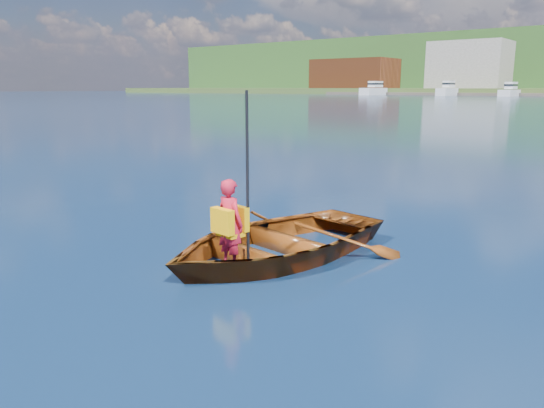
% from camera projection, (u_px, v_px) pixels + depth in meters
% --- Properties ---
extents(ground, '(600.00, 600.00, 0.00)m').
position_uv_depth(ground, '(260.00, 250.00, 7.50)').
color(ground, '#10204A').
rests_on(ground, ground).
extents(rowboat, '(3.02, 3.86, 0.73)m').
position_uv_depth(rowboat, '(276.00, 241.00, 7.18)').
color(rowboat, '#67240C').
rests_on(rowboat, ground).
extents(child_paddler, '(0.43, 0.38, 2.12)m').
position_uv_depth(child_paddler, '(231.00, 223.00, 6.37)').
color(child_paddler, red).
rests_on(child_paddler, ground).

